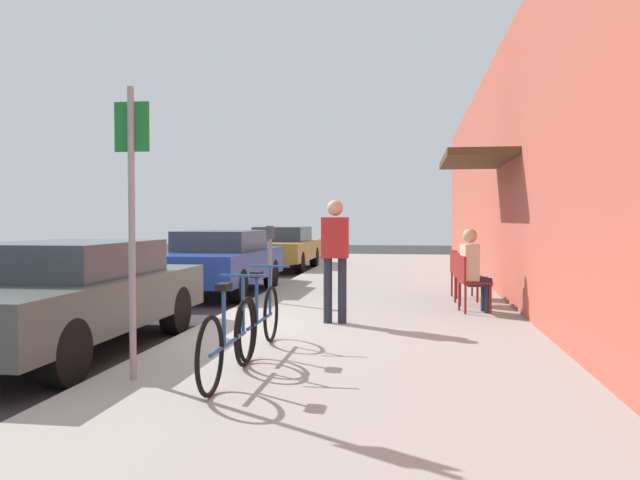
# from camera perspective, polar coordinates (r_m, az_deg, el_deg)

# --- Properties ---
(ground_plane) EXTENTS (60.00, 60.00, 0.00)m
(ground_plane) POSITION_cam_1_polar(r_m,az_deg,el_deg) (8.52, -11.52, -8.63)
(ground_plane) COLOR #2D2D30
(sidewalk_slab) EXTENTS (4.50, 32.00, 0.12)m
(sidewalk_slab) POSITION_cam_1_polar(r_m,az_deg,el_deg) (10.00, 4.82, -6.69)
(sidewalk_slab) COLOR #9E9B93
(sidewalk_slab) RESTS_ON ground_plane
(building_facade) EXTENTS (1.40, 32.00, 4.85)m
(building_facade) POSITION_cam_1_polar(r_m,az_deg,el_deg) (10.08, 18.68, 6.78)
(building_facade) COLOR #BC5442
(building_facade) RESTS_ON ground_plane
(parked_car_0) EXTENTS (1.80, 4.40, 1.29)m
(parked_car_0) POSITION_cam_1_polar(r_m,az_deg,el_deg) (7.82, -22.15, -4.59)
(parked_car_0) COLOR #47514C
(parked_car_0) RESTS_ON ground_plane
(parked_car_1) EXTENTS (1.80, 4.40, 1.32)m
(parked_car_1) POSITION_cam_1_polar(r_m,az_deg,el_deg) (13.14, -9.19, -1.86)
(parked_car_1) COLOR navy
(parked_car_1) RESTS_ON ground_plane
(parked_car_2) EXTENTS (1.80, 4.40, 1.33)m
(parked_car_2) POSITION_cam_1_polar(r_m,az_deg,el_deg) (19.32, -3.47, -0.65)
(parked_car_2) COLOR #A58433
(parked_car_2) RESTS_ON ground_plane
(parking_meter) EXTENTS (0.12, 0.10, 1.32)m
(parking_meter) POSITION_cam_1_polar(r_m,az_deg,el_deg) (10.75, -4.60, -1.66)
(parking_meter) COLOR slate
(parking_meter) RESTS_ON sidewalk_slab
(street_sign) EXTENTS (0.32, 0.06, 2.60)m
(street_sign) POSITION_cam_1_polar(r_m,az_deg,el_deg) (5.77, -16.85, 2.71)
(street_sign) COLOR gray
(street_sign) RESTS_ON sidewalk_slab
(bicycle_0) EXTENTS (0.46, 1.71, 0.90)m
(bicycle_0) POSITION_cam_1_polar(r_m,az_deg,el_deg) (5.66, -8.32, -9.03)
(bicycle_0) COLOR black
(bicycle_0) RESTS_ON sidewalk_slab
(bicycle_1) EXTENTS (0.46, 1.71, 0.90)m
(bicycle_1) POSITION_cam_1_polar(r_m,az_deg,el_deg) (6.82, -5.49, -7.14)
(bicycle_1) COLOR black
(bicycle_1) RESTS_ON sidewalk_slab
(cafe_chair_0) EXTENTS (0.51, 0.51, 0.87)m
(cafe_chair_0) POSITION_cam_1_polar(r_m,az_deg,el_deg) (9.87, 13.53, -3.55)
(cafe_chair_0) COLOR maroon
(cafe_chair_0) RESTS_ON sidewalk_slab
(seated_patron_0) EXTENTS (0.47, 0.41, 1.29)m
(seated_patron_0) POSITION_cam_1_polar(r_m,az_deg,el_deg) (9.87, 13.87, -2.43)
(seated_patron_0) COLOR #232838
(seated_patron_0) RESTS_ON sidewalk_slab
(cafe_chair_1) EXTENTS (0.50, 0.50, 0.87)m
(cafe_chair_1) POSITION_cam_1_polar(r_m,az_deg,el_deg) (10.81, 13.07, -3.07)
(cafe_chair_1) COLOR maroon
(cafe_chair_1) RESTS_ON sidewalk_slab
(cafe_chair_2) EXTENTS (0.51, 0.51, 0.87)m
(cafe_chair_2) POSITION_cam_1_polar(r_m,az_deg,el_deg) (11.67, 12.72, -2.71)
(cafe_chair_2) COLOR maroon
(cafe_chair_2) RESTS_ON sidewalk_slab
(pedestrian_standing) EXTENTS (0.36, 0.22, 1.70)m
(pedestrian_standing) POSITION_cam_1_polar(r_m,az_deg,el_deg) (8.56, 1.39, -0.99)
(pedestrian_standing) COLOR #232838
(pedestrian_standing) RESTS_ON sidewalk_slab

